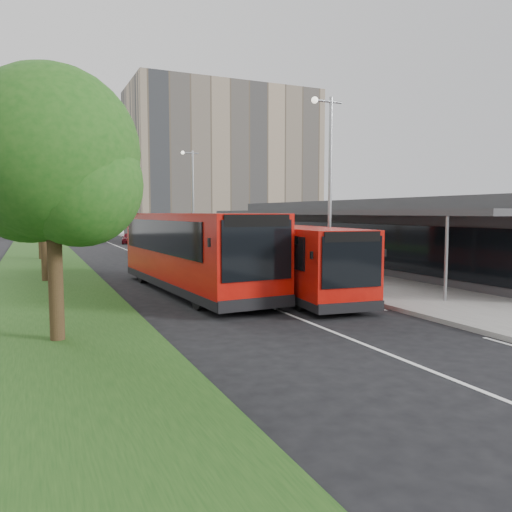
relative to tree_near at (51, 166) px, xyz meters
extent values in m
plane|color=black|center=(7.01, 2.95, -4.44)|extent=(120.00, 120.00, 0.00)
cube|color=slate|center=(13.01, 22.95, -4.37)|extent=(5.00, 80.00, 0.15)
cube|color=#1C4215|center=(0.01, 22.95, -4.39)|extent=(5.00, 80.00, 0.10)
cube|color=silver|center=(7.01, 17.95, -4.44)|extent=(0.12, 70.00, 0.01)
cube|color=silver|center=(10.31, 0.95, -4.44)|extent=(0.12, 2.00, 0.01)
cube|color=silver|center=(10.31, 6.95, -4.44)|extent=(0.12, 2.00, 0.01)
cube|color=silver|center=(10.31, 12.95, -4.44)|extent=(0.12, 2.00, 0.01)
cube|color=silver|center=(10.31, 18.95, -4.44)|extent=(0.12, 2.00, 0.01)
cube|color=silver|center=(10.31, 24.95, -4.44)|extent=(0.12, 2.00, 0.01)
cube|color=silver|center=(10.31, 30.95, -4.44)|extent=(0.12, 2.00, 0.01)
cube|color=silver|center=(10.31, 36.95, -4.44)|extent=(0.12, 2.00, 0.01)
cube|color=silver|center=(10.31, 42.95, -4.44)|extent=(0.12, 2.00, 0.01)
cube|color=silver|center=(10.31, 48.95, -4.44)|extent=(0.12, 2.00, 0.01)
cube|color=tan|center=(21.01, 44.95, 4.56)|extent=(22.00, 12.00, 18.00)
cube|color=#323234|center=(18.01, 10.95, -2.44)|extent=(5.00, 26.00, 4.00)
cube|color=black|center=(15.49, 10.95, -2.84)|extent=(0.06, 24.00, 2.20)
cube|color=#323234|center=(14.21, 10.95, -1.14)|extent=(2.80, 26.00, 0.25)
cylinder|color=gray|center=(12.91, -0.05, -2.79)|extent=(0.12, 0.12, 3.30)
cylinder|color=gray|center=(12.91, 21.95, -2.79)|extent=(0.12, 0.12, 3.30)
cylinder|color=#392816|center=(0.01, -0.05, -2.76)|extent=(0.36, 0.36, 3.37)
sphere|color=#1C5115|center=(0.01, -0.05, 0.30)|extent=(4.29, 4.29, 4.29)
sphere|color=#1C5115|center=(0.61, -0.45, -0.47)|extent=(3.06, 3.06, 3.06)
sphere|color=#1C5115|center=(-0.49, 0.45, -0.24)|extent=(3.37, 3.37, 3.37)
cylinder|color=#392816|center=(0.01, 11.95, -2.24)|extent=(0.36, 0.36, 4.40)
sphere|color=#1C5115|center=(0.01, 11.95, 1.76)|extent=(5.60, 5.60, 5.60)
sphere|color=#1C5115|center=(0.61, 11.55, 0.76)|extent=(4.00, 4.00, 4.00)
sphere|color=#1C5115|center=(-0.49, 12.45, 1.06)|extent=(4.40, 4.40, 4.40)
cylinder|color=#392816|center=(0.01, 23.95, -2.37)|extent=(0.36, 0.36, 4.15)
sphere|color=#1C5115|center=(0.01, 23.95, 1.40)|extent=(5.28, 5.28, 5.28)
sphere|color=#1C5115|center=(0.61, 23.55, 0.46)|extent=(3.77, 3.77, 3.77)
sphere|color=#1C5115|center=(-0.49, 24.45, 0.74)|extent=(4.15, 4.15, 4.15)
cylinder|color=gray|center=(11.21, 4.95, -0.29)|extent=(0.16, 0.16, 8.00)
cylinder|color=gray|center=(11.01, 4.95, 3.51)|extent=(1.40, 0.10, 0.10)
sphere|color=silver|center=(10.41, 4.95, 3.51)|extent=(0.28, 0.28, 0.28)
cylinder|color=gray|center=(11.21, 24.95, -0.29)|extent=(0.16, 0.16, 8.00)
cylinder|color=gray|center=(11.01, 24.95, 3.51)|extent=(1.40, 0.10, 0.10)
sphere|color=silver|center=(10.41, 24.95, 3.51)|extent=(0.28, 0.28, 0.28)
cube|color=#BC120A|center=(8.93, 4.10, -2.91)|extent=(3.21, 9.77, 2.42)
cube|color=black|center=(8.93, 4.10, -4.10)|extent=(3.24, 9.79, 0.27)
cube|color=black|center=(8.46, -0.69, -2.66)|extent=(2.05, 0.25, 1.60)
cube|color=black|center=(9.41, 8.90, -2.53)|extent=(2.00, 0.25, 1.19)
cube|color=black|center=(7.80, 4.49, -2.48)|extent=(0.86, 8.18, 1.10)
cube|color=black|center=(10.12, 4.26, -2.48)|extent=(0.86, 8.18, 1.10)
cube|color=black|center=(8.46, -0.70, -4.08)|extent=(2.28, 0.30, 0.32)
cube|color=black|center=(8.46, -0.70, -1.89)|extent=(1.91, 0.23, 0.32)
cube|color=black|center=(7.21, -0.36, -2.44)|extent=(0.09, 0.09, 0.23)
cube|color=black|center=(9.75, -0.61, -2.44)|extent=(0.09, 0.09, 0.23)
cylinder|color=black|center=(7.67, 1.11, -4.03)|extent=(0.35, 0.84, 0.82)
cylinder|color=black|center=(9.58, 0.92, -4.03)|extent=(0.35, 0.84, 0.82)
cylinder|color=black|center=(8.28, 7.29, -4.03)|extent=(0.35, 0.84, 0.82)
cylinder|color=black|center=(10.19, 7.10, -4.03)|extent=(0.35, 0.84, 0.82)
cube|color=#BC120A|center=(5.55, 6.44, -2.62)|extent=(3.41, 11.56, 2.88)
cube|color=black|center=(5.55, 6.44, -4.03)|extent=(3.43, 11.58, 0.33)
cube|color=black|center=(5.90, 0.72, -2.32)|extent=(2.45, 0.20, 1.90)
cube|color=black|center=(5.20, 12.15, -2.16)|extent=(2.39, 0.20, 1.41)
cube|color=black|center=(4.15, 6.68, -2.11)|extent=(0.65, 9.77, 1.30)
cube|color=black|center=(6.91, 6.85, -2.11)|extent=(0.65, 9.77, 1.30)
cube|color=black|center=(5.90, 0.71, -4.01)|extent=(2.72, 0.25, 0.38)
cube|color=black|center=(5.90, 0.71, -1.40)|extent=(2.28, 0.18, 0.38)
cube|color=black|center=(4.37, 0.86, -2.05)|extent=(0.08, 0.08, 0.27)
cube|color=black|center=(7.41, 1.05, -2.05)|extent=(0.08, 0.08, 0.27)
cylinder|color=black|center=(4.64, 2.68, -3.96)|extent=(0.39, 1.00, 0.98)
cylinder|color=black|center=(6.92, 2.82, -3.96)|extent=(0.39, 1.00, 0.98)
cylinder|color=black|center=(4.18, 10.06, -3.96)|extent=(0.39, 1.00, 0.98)
cylinder|color=black|center=(6.46, 10.20, -3.96)|extent=(0.39, 1.00, 0.98)
cylinder|color=#3C2718|center=(12.16, 11.56, -3.91)|extent=(0.56, 0.56, 0.77)
cylinder|color=#FFEE0D|center=(11.96, 20.00, -3.72)|extent=(0.18, 0.18, 1.14)
imported|color=#550C14|center=(8.83, 40.36, -3.84)|extent=(2.20, 3.76, 1.20)
imported|color=navy|center=(5.69, 45.93, -3.84)|extent=(2.50, 3.86, 1.20)
camera|label=1|loc=(-0.45, -13.38, -1.15)|focal=35.00mm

